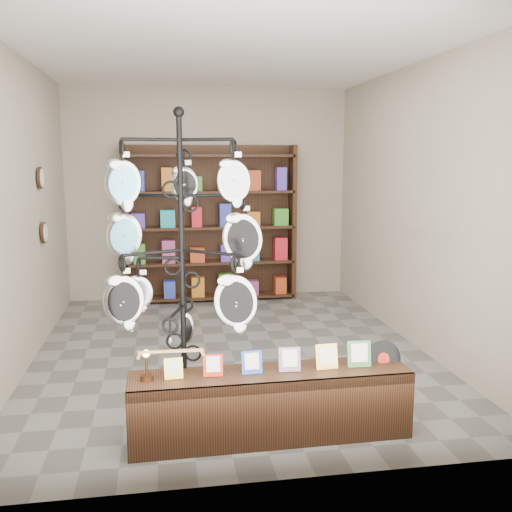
% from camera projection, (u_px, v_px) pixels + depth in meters
% --- Properties ---
extents(ground, '(5.00, 5.00, 0.00)m').
position_uv_depth(ground, '(231.00, 351.00, 6.02)').
color(ground, slate).
rests_on(ground, ground).
extents(room_envelope, '(5.00, 5.00, 5.00)m').
position_uv_depth(room_envelope, '(229.00, 174.00, 5.71)').
color(room_envelope, '#AEA18C').
rests_on(room_envelope, ground).
extents(display_tree, '(1.20, 1.10, 2.35)m').
position_uv_depth(display_tree, '(182.00, 251.00, 4.02)').
color(display_tree, black).
rests_on(display_tree, ground).
extents(front_shelf, '(2.02, 0.44, 0.71)m').
position_uv_depth(front_shelf, '(271.00, 404.00, 4.11)').
color(front_shelf, black).
rests_on(front_shelf, ground).
extents(back_shelving, '(2.42, 0.36, 2.20)m').
position_uv_depth(back_shelving, '(211.00, 229.00, 8.08)').
color(back_shelving, black).
rests_on(back_shelving, ground).
extents(wall_clocks, '(0.03, 0.24, 0.84)m').
position_uv_depth(wall_clocks, '(42.00, 205.00, 6.23)').
color(wall_clocks, black).
rests_on(wall_clocks, ground).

